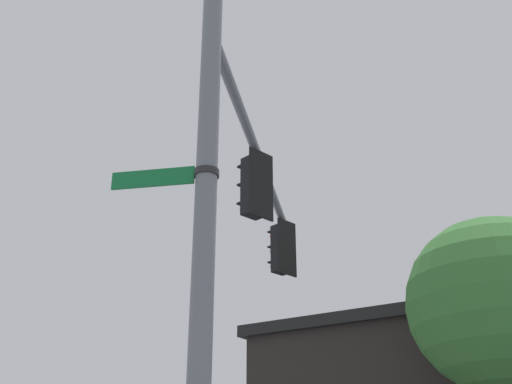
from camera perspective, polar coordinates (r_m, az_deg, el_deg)
The scene contains 6 objects.
signal_pole at distance 6.80m, azimuth -4.92°, elevation -7.68°, with size 0.26×0.26×7.85m, color slate.
mast_arm at distance 11.49m, azimuth 0.54°, elevation 2.38°, with size 0.16×0.16×7.62m, color slate.
traffic_light_nearest_pole at distance 10.47m, azimuth -0.26°, elevation 0.47°, with size 0.54×0.49×1.31m.
traffic_light_mid_inner at distance 13.40m, azimuth 2.28°, elevation -5.28°, with size 0.54×0.49×1.31m.
street_name_sign at distance 7.35m, azimuth -7.05°, elevation 1.48°, with size 0.84×1.11×0.22m.
tree_by_storefront at distance 13.30m, azimuth 21.23°, elevation -9.68°, with size 3.52×3.52×6.80m.
Camera 1 is at (-4.10, -5.05, 1.94)m, focal length 43.47 mm.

